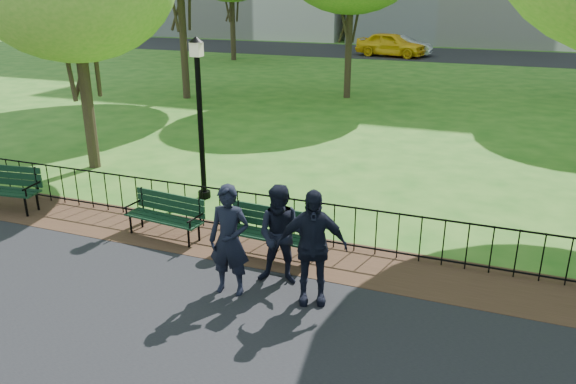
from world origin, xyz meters
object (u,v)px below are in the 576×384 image
at_px(park_bench_left_a, 166,211).
at_px(person_left, 229,240).
at_px(person_mid, 282,235).
at_px(taxi, 391,44).
at_px(sedan_silver, 402,45).
at_px(park_bench_left_b, 0,183).
at_px(lamppost, 200,114).
at_px(person_right, 312,247).
at_px(park_bench_main, 254,224).

relative_size(park_bench_left_a, person_left, 0.92).
distance_m(person_mid, taxi, 32.51).
bearing_deg(sedan_silver, park_bench_left_b, 175.56).
relative_size(park_bench_left_b, lamppost, 0.52).
height_order(park_bench_left_a, sedan_silver, sedan_silver).
xyz_separation_m(park_bench_left_b, person_mid, (7.01, -0.84, 0.26)).
height_order(person_right, taxi, person_right).
height_order(lamppost, taxi, lamppost).
bearing_deg(park_bench_main, person_left, -78.00).
xyz_separation_m(park_bench_left_b, lamppost, (3.83, 2.22, 1.40)).
relative_size(taxi, sedan_silver, 1.14).
distance_m(person_mid, person_right, 0.76).
bearing_deg(park_bench_main, park_bench_left_b, -176.98).
distance_m(lamppost, person_left, 4.57).
bearing_deg(park_bench_left_a, park_bench_left_b, -173.03).
xyz_separation_m(lamppost, person_right, (3.83, -3.45, -1.06)).
bearing_deg(person_left, park_bench_left_a, 138.10).
bearing_deg(person_mid, park_bench_left_a, 151.91).
height_order(park_bench_main, park_bench_left_b, park_bench_left_b).
bearing_deg(taxi, sedan_silver, -24.52).
distance_m(park_bench_main, park_bench_left_a, 1.94).
bearing_deg(person_left, person_right, 1.93).
relative_size(park_bench_left_a, taxi, 0.35).
xyz_separation_m(park_bench_left_a, sedan_silver, (-1.26, 32.10, 0.17)).
xyz_separation_m(lamppost, sedan_silver, (-0.88, 29.95, -1.30)).
relative_size(person_right, taxi, 0.39).
xyz_separation_m(park_bench_left_a, person_mid, (2.81, -0.91, 0.33)).
relative_size(park_bench_left_a, person_mid, 0.99).
bearing_deg(park_bench_main, park_bench_left_a, -179.28).
bearing_deg(park_bench_left_b, person_right, -16.41).
bearing_deg(lamppost, sedan_silver, 91.69).
height_order(park_bench_left_b, taxi, taxi).
distance_m(park_bench_left_a, park_bench_left_b, 4.20).
bearing_deg(person_right, lamppost, 118.25).
height_order(park_bench_left_b, lamppost, lamppost).
bearing_deg(lamppost, person_right, -42.00).
bearing_deg(lamppost, park_bench_left_a, -80.17).
distance_m(park_bench_main, sedan_silver, 32.34).
xyz_separation_m(park_bench_left_a, person_right, (3.46, -1.30, 0.41)).
distance_m(park_bench_left_b, taxi, 31.42).
height_order(park_bench_main, person_left, person_left).
bearing_deg(person_right, park_bench_main, 121.63).
xyz_separation_m(park_bench_left_b, sedan_silver, (2.95, 32.17, 0.10)).
height_order(park_bench_left_a, person_right, person_right).
bearing_deg(person_left, person_mid, 35.30).
xyz_separation_m(park_bench_left_b, person_right, (7.66, -1.23, 0.34)).
relative_size(park_bench_left_a, park_bench_left_b, 0.87).
bearing_deg(park_bench_left_b, lamppost, 22.78).
distance_m(park_bench_main, person_left, 1.47).
bearing_deg(park_bench_left_a, taxi, 99.42).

